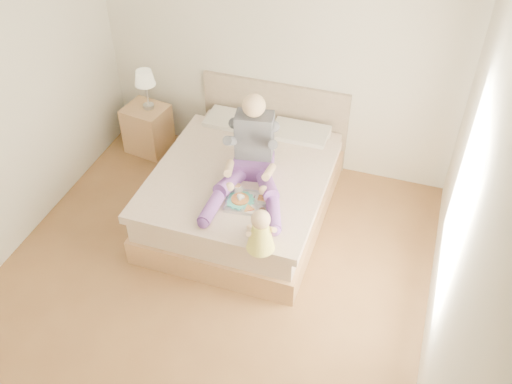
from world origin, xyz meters
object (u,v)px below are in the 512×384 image
(bed, at_px, (246,186))
(nightstand, at_px, (148,129))
(baby, at_px, (260,233))
(adult, at_px, (251,159))
(tray, at_px, (249,201))

(bed, relative_size, nightstand, 3.74)
(nightstand, relative_size, baby, 1.41)
(bed, height_order, nightstand, bed)
(nightstand, height_order, adult, adult)
(tray, xyz_separation_m, baby, (0.27, -0.50, 0.14))
(bed, relative_size, tray, 4.67)
(baby, bearing_deg, adult, 82.85)
(bed, relative_size, baby, 5.27)
(nightstand, bearing_deg, tray, -26.75)
(adult, xyz_separation_m, baby, (0.36, -0.82, -0.10))
(tray, bearing_deg, baby, -68.48)
(nightstand, xyz_separation_m, tray, (1.71, -1.21, 0.35))
(tray, bearing_deg, adult, 98.41)
(bed, distance_m, baby, 1.26)
(bed, xyz_separation_m, tray, (0.23, -0.56, 0.32))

